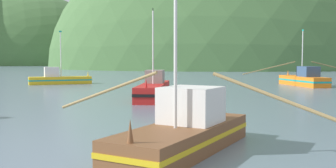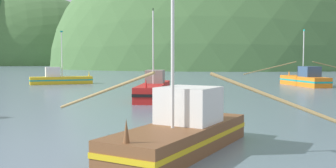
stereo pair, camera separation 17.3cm
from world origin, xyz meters
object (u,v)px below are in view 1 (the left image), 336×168
at_px(fishing_boat_red, 154,89).
at_px(fishing_boat_orange, 304,79).
at_px(fishing_boat_yellow, 59,79).
at_px(fishing_boat_brown, 185,130).

xyz_separation_m(fishing_boat_red, fishing_boat_orange, (19.45, 14.41, 0.05)).
xyz_separation_m(fishing_boat_yellow, fishing_boat_orange, (32.02, -5.11, 0.14)).
bearing_deg(fishing_boat_yellow, fishing_boat_red, -76.86).
relative_size(fishing_boat_red, fishing_boat_brown, 1.07).
distance_m(fishing_boat_red, fishing_boat_brown, 19.73).
bearing_deg(fishing_boat_orange, fishing_boat_yellow, 74.26).
height_order(fishing_boat_yellow, fishing_boat_orange, fishing_boat_yellow).
xyz_separation_m(fishing_boat_yellow, fishing_boat_brown, (13.40, -39.24, 0.05)).
bearing_deg(fishing_boat_brown, fishing_boat_orange, -176.59).
distance_m(fishing_boat_yellow, fishing_boat_red, 23.22).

